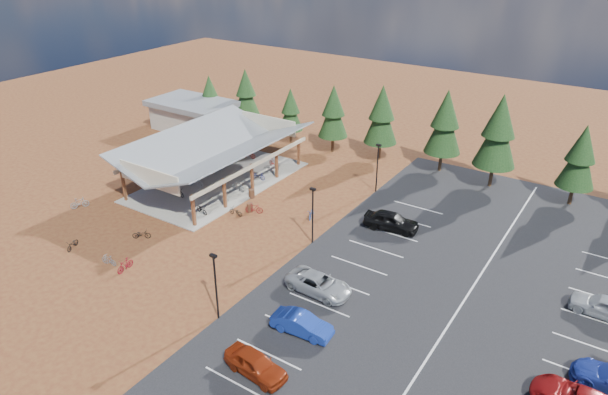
# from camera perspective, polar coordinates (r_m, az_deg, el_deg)

# --- Properties ---
(ground) EXTENTS (140.00, 140.00, 0.00)m
(ground) POSITION_cam_1_polar(r_m,az_deg,el_deg) (47.51, -5.52, -4.06)
(ground) COLOR #592817
(ground) RESTS_ON ground
(asphalt_lot) EXTENTS (27.00, 44.00, 0.04)m
(asphalt_lot) POSITION_cam_1_polar(r_m,az_deg,el_deg) (42.74, 17.29, -9.09)
(asphalt_lot) COLOR black
(asphalt_lot) RESTS_ON ground
(concrete_pad) EXTENTS (10.60, 18.60, 0.10)m
(concrete_pad) POSITION_cam_1_polar(r_m,az_deg,el_deg) (58.05, -8.99, 1.69)
(concrete_pad) COLOR gray
(concrete_pad) RESTS_ON ground
(bike_pavilion) EXTENTS (11.65, 19.40, 4.97)m
(bike_pavilion) POSITION_cam_1_polar(r_m,az_deg,el_deg) (56.60, -9.25, 5.16)
(bike_pavilion) COLOR brown
(bike_pavilion) RESTS_ON concrete_pad
(outbuilding) EXTENTS (11.00, 7.00, 3.90)m
(outbuilding) POSITION_cam_1_polar(r_m,az_deg,el_deg) (73.88, -11.62, 8.55)
(outbuilding) COLOR #ADA593
(outbuilding) RESTS_ON ground
(lamp_post_0) EXTENTS (0.50, 0.25, 5.14)m
(lamp_post_0) POSITION_cam_1_polar(r_m,az_deg,el_deg) (36.81, -9.29, -8.80)
(lamp_post_0) COLOR black
(lamp_post_0) RESTS_ON ground
(lamp_post_1) EXTENTS (0.50, 0.25, 5.14)m
(lamp_post_1) POSITION_cam_1_polar(r_m,az_deg,el_deg) (44.91, 0.92, -1.50)
(lamp_post_1) COLOR black
(lamp_post_1) RESTS_ON ground
(lamp_post_2) EXTENTS (0.50, 0.25, 5.14)m
(lamp_post_2) POSITION_cam_1_polar(r_m,az_deg,el_deg) (54.46, 7.73, 3.44)
(lamp_post_2) COLOR black
(lamp_post_2) RESTS_ON ground
(trash_bin_0) EXTENTS (0.60, 0.60, 0.90)m
(trash_bin_0) POSITION_cam_1_polar(r_m,az_deg,el_deg) (51.33, -5.71, -1.05)
(trash_bin_0) COLOR #4B2C1B
(trash_bin_0) RESTS_ON ground
(trash_bin_1) EXTENTS (0.60, 0.60, 0.90)m
(trash_bin_1) POSITION_cam_1_polar(r_m,az_deg,el_deg) (54.01, -5.53, 0.42)
(trash_bin_1) COLOR #4B2C1B
(trash_bin_1) RESTS_ON ground
(pine_0) EXTENTS (2.85, 2.85, 6.64)m
(pine_0) POSITION_cam_1_polar(r_m,az_deg,el_deg) (75.34, -9.88, 10.64)
(pine_0) COLOR #382314
(pine_0) RESTS_ON ground
(pine_1) EXTENTS (3.41, 3.41, 7.95)m
(pine_1) POSITION_cam_1_polar(r_m,az_deg,el_deg) (72.60, -6.14, 10.95)
(pine_1) COLOR #382314
(pine_1) RESTS_ON ground
(pine_2) EXTENTS (2.95, 2.95, 6.88)m
(pine_2) POSITION_cam_1_polar(r_m,az_deg,el_deg) (67.06, -1.42, 9.21)
(pine_2) COLOR #382314
(pine_2) RESTS_ON ground
(pine_3) EXTENTS (3.48, 3.48, 8.11)m
(pine_3) POSITION_cam_1_polar(r_m,az_deg,el_deg) (63.91, 3.11, 9.01)
(pine_3) COLOR #382314
(pine_3) RESTS_ON ground
(pine_4) EXTENTS (3.77, 3.77, 8.78)m
(pine_4) POSITION_cam_1_polar(r_m,az_deg,el_deg) (61.89, 8.18, 8.60)
(pine_4) COLOR #382314
(pine_4) RESTS_ON ground
(pine_5) EXTENTS (3.92, 3.92, 9.14)m
(pine_5) POSITION_cam_1_polar(r_m,az_deg,el_deg) (60.01, 14.63, 7.66)
(pine_5) COLOR #382314
(pine_5) RESTS_ON ground
(pine_6) EXTENTS (4.22, 4.22, 9.82)m
(pine_6) POSITION_cam_1_polar(r_m,az_deg,el_deg) (57.48, 19.80, 6.57)
(pine_6) COLOR #382314
(pine_6) RESTS_ON ground
(pine_7) EXTENTS (3.48, 3.48, 8.10)m
(pine_7) POSITION_cam_1_polar(r_m,az_deg,el_deg) (56.84, 27.09, 3.83)
(pine_7) COLOR #382314
(pine_7) RESTS_ON ground
(bike_0) EXTENTS (1.90, 0.96, 0.95)m
(bike_0) POSITION_cam_1_polar(r_m,az_deg,el_deg) (55.32, -13.09, 0.62)
(bike_0) COLOR black
(bike_0) RESTS_ON concrete_pad
(bike_1) EXTENTS (1.92, 0.98, 1.11)m
(bike_1) POSITION_cam_1_polar(r_m,az_deg,el_deg) (56.93, -11.39, 1.64)
(bike_1) COLOR #96989F
(bike_1) RESTS_ON concrete_pad
(bike_2) EXTENTS (1.77, 0.98, 0.88)m
(bike_2) POSITION_cam_1_polar(r_m,az_deg,el_deg) (60.54, -10.78, 3.11)
(bike_2) COLOR navy
(bike_2) RESTS_ON concrete_pad
(bike_3) EXTENTS (1.75, 0.69, 1.02)m
(bike_3) POSITION_cam_1_polar(r_m,az_deg,el_deg) (63.30, -5.82, 4.57)
(bike_3) COLOR maroon
(bike_3) RESTS_ON concrete_pad
(bike_4) EXTENTS (1.70, 0.93, 0.84)m
(bike_4) POSITION_cam_1_polar(r_m,az_deg,el_deg) (51.48, -10.70, -1.23)
(bike_4) COLOR black
(bike_4) RESTS_ON concrete_pad
(bike_5) EXTENTS (1.72, 0.58, 1.02)m
(bike_5) POSITION_cam_1_polar(r_m,az_deg,el_deg) (55.32, -6.94, 1.18)
(bike_5) COLOR gray
(bike_5) RESTS_ON concrete_pad
(bike_6) EXTENTS (1.70, 0.61, 0.89)m
(bike_6) POSITION_cam_1_polar(r_m,az_deg,el_deg) (57.78, -4.82, 2.35)
(bike_6) COLOR navy
(bike_6) RESTS_ON concrete_pad
(bike_7) EXTENTS (1.57, 0.84, 0.91)m
(bike_7) POSITION_cam_1_polar(r_m,az_deg,el_deg) (60.80, -3.23, 3.67)
(bike_7) COLOR maroon
(bike_7) RESTS_ON concrete_pad
(bike_8) EXTENTS (1.16, 1.69, 0.84)m
(bike_8) POSITION_cam_1_polar(r_m,az_deg,el_deg) (49.25, -23.18, -4.55)
(bike_8) COLOR black
(bike_8) RESTS_ON ground
(bike_9) EXTENTS (1.26, 1.76, 1.05)m
(bike_9) POSITION_cam_1_polar(r_m,az_deg,el_deg) (56.03, -22.55, -0.53)
(bike_9) COLOR gray
(bike_9) RESTS_ON ground
(bike_11) EXTENTS (0.67, 1.74, 1.02)m
(bike_11) POSITION_cam_1_polar(r_m,az_deg,el_deg) (44.76, -18.32, -6.75)
(bike_11) COLOR maroon
(bike_11) RESTS_ON ground
(bike_12) EXTENTS (1.62, 1.37, 0.84)m
(bike_12) POSITION_cam_1_polar(r_m,az_deg,el_deg) (48.82, -16.74, -3.71)
(bike_12) COLOR black
(bike_12) RESTS_ON ground
(bike_13) EXTENTS (1.52, 0.62, 0.89)m
(bike_13) POSITION_cam_1_polar(r_m,az_deg,el_deg) (45.93, -19.85, -6.21)
(bike_13) COLOR gray
(bike_13) RESTS_ON ground
(bike_14) EXTENTS (1.19, 1.85, 0.92)m
(bike_14) POSITION_cam_1_polar(r_m,az_deg,el_deg) (49.99, 0.79, -1.69)
(bike_14) COLOR #204CA0
(bike_14) RESTS_ON ground
(bike_15) EXTENTS (1.75, 1.14, 1.02)m
(bike_15) POSITION_cam_1_polar(r_m,az_deg,el_deg) (50.98, -5.27, -1.15)
(bike_15) COLOR maroon
(bike_15) RESTS_ON ground
(bike_16) EXTENTS (1.54, 0.56, 0.80)m
(bike_16) POSITION_cam_1_polar(r_m,az_deg,el_deg) (50.85, -7.20, -1.47)
(bike_16) COLOR black
(bike_16) RESTS_ON ground
(car_0) EXTENTS (4.37, 2.13, 1.43)m
(car_0) POSITION_cam_1_polar(r_m,az_deg,el_deg) (33.84, -5.12, -17.06)
(car_0) COLOR maroon
(car_0) RESTS_ON asphalt_lot
(car_1) EXTENTS (4.30, 1.84, 1.38)m
(car_1) POSITION_cam_1_polar(r_m,az_deg,el_deg) (36.49, -0.23, -13.19)
(car_1) COLOR navy
(car_1) RESTS_ON asphalt_lot
(car_2) EXTENTS (5.08, 2.48, 1.39)m
(car_2) POSITION_cam_1_polar(r_m,az_deg,el_deg) (40.07, 1.57, -9.07)
(car_2) COLOR #979B9F
(car_2) RESTS_ON asphalt_lot
(car_4) EXTENTS (5.08, 2.65, 1.65)m
(car_4) POSITION_cam_1_polar(r_m,az_deg,el_deg) (48.52, 9.17, -2.44)
(car_4) COLOR black
(car_4) RESTS_ON asphalt_lot
(car_8) EXTENTS (4.58, 2.00, 1.54)m
(car_8) POSITION_cam_1_polar(r_m,az_deg,el_deg) (43.08, 29.09, -9.98)
(car_8) COLOR #A6AAAE
(car_8) RESTS_ON asphalt_lot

